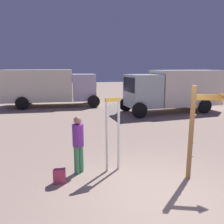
{
  "coord_description": "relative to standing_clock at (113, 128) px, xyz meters",
  "views": [
    {
      "loc": [
        -2.06,
        -4.36,
        2.92
      ],
      "look_at": [
        -0.33,
        4.0,
        1.2
      ],
      "focal_mm": 35.66,
      "sensor_mm": 36.0,
      "label": 1
    }
  ],
  "objects": [
    {
      "name": "arrow_sign",
      "position": [
        2.14,
        -0.96,
        0.38
      ],
      "size": [
        0.9,
        0.44,
        2.48
      ],
      "color": "#9E6E3D",
      "rests_on": "ground_plane"
    },
    {
      "name": "person_near_clock",
      "position": [
        -0.96,
        0.04,
        -0.36
      ],
      "size": [
        0.31,
        0.31,
        1.62
      ],
      "color": "#448F5C",
      "rests_on": "ground_plane"
    },
    {
      "name": "box_truck_far",
      "position": [
        -2.48,
        11.6,
        0.27
      ],
      "size": [
        6.99,
        2.86,
        2.75
      ],
      "color": "beige",
      "rests_on": "ground_plane"
    },
    {
      "name": "backpack",
      "position": [
        -1.49,
        -0.46,
        -1.08
      ],
      "size": [
        0.31,
        0.18,
        0.39
      ],
      "color": "#B83C5B",
      "rests_on": "ground_plane"
    },
    {
      "name": "standing_clock",
      "position": [
        0.0,
        0.0,
        0.0
      ],
      "size": [
        0.45,
        0.17,
        2.11
      ],
      "color": "white",
      "rests_on": "ground_plane"
    },
    {
      "name": "box_truck_near",
      "position": [
        5.83,
        7.71,
        0.26
      ],
      "size": [
        6.82,
        3.06,
        2.74
      ],
      "color": "silver",
      "rests_on": "ground_plane"
    },
    {
      "name": "ground_plane",
      "position": [
        0.83,
        -1.51,
        -1.27
      ],
      "size": [
        80.0,
        80.0,
        0.0
      ],
      "primitive_type": "plane",
      "color": "gray"
    }
  ]
}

